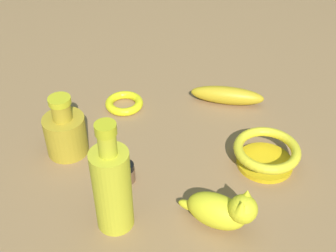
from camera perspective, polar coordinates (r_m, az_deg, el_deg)
ground at (r=0.95m, az=0.00°, el=-3.90°), size 2.00×2.00×0.00m
bottle_tall at (r=0.76m, az=-7.30°, el=-7.85°), size 0.07×0.07×0.23m
banana at (r=1.10m, az=7.71°, el=3.97°), size 0.10×0.19×0.04m
nail_polish_jar at (r=0.89m, az=-5.48°, el=-6.03°), size 0.04×0.04×0.04m
bottle_short at (r=0.95m, az=-13.25°, el=-0.76°), size 0.09×0.09×0.14m
bowl at (r=0.93m, az=12.70°, el=-3.46°), size 0.14×0.14×0.05m
bangle at (r=1.09m, az=-5.73°, el=2.97°), size 0.09×0.09×0.02m
cat_figurine at (r=0.80m, az=7.11°, el=-10.80°), size 0.11×0.13×0.09m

